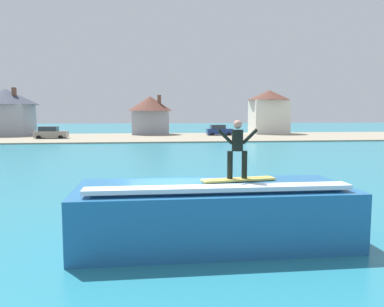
{
  "coord_description": "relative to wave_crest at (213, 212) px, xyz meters",
  "views": [
    {
      "loc": [
        -0.7,
        -11.84,
        3.8
      ],
      "look_at": [
        1.23,
        4.56,
        2.08
      ],
      "focal_mm": 36.61,
      "sensor_mm": 36.0,
      "label": 1
    }
  ],
  "objects": [
    {
      "name": "house_small_cottage",
      "position": [
        -1.19,
        55.25,
        2.97
      ],
      "size": [
        7.51,
        7.51,
        6.73
      ],
      "color": "#9EA3AD",
      "rests_on": "ground_plane"
    },
    {
      "name": "car_far_shore",
      "position": [
        9.83,
        51.13,
        0.07
      ],
      "size": [
        4.17,
        2.22,
        1.86
      ],
      "color": "navy",
      "rests_on": "ground_plane"
    },
    {
      "name": "surfer",
      "position": [
        0.64,
        -0.28,
        1.98
      ],
      "size": [
        1.18,
        0.32,
        1.67
      ],
      "color": "black",
      "rests_on": "surfboard"
    },
    {
      "name": "shoreline_bank",
      "position": [
        -1.23,
        48.34,
        -0.79
      ],
      "size": [
        120.0,
        20.87,
        0.18
      ],
      "color": "gray",
      "rests_on": "ground_plane"
    },
    {
      "name": "house_gabled_white",
      "position": [
        19.35,
        55.2,
        3.41
      ],
      "size": [
        7.52,
        7.52,
        7.68
      ],
      "color": "silver",
      "rests_on": "ground_plane"
    },
    {
      "name": "wave_crest",
      "position": [
        0.0,
        0.0,
        0.0
      ],
      "size": [
        7.93,
        3.32,
        1.87
      ],
      "color": "#226199",
      "rests_on": "ground_plane"
    },
    {
      "name": "house_with_chimney",
      "position": [
        -24.38,
        55.5,
        3.49
      ],
      "size": [
        10.44,
        10.44,
        7.77
      ],
      "color": "#9EA3AD",
      "rests_on": "ground_plane"
    },
    {
      "name": "car_near_shore",
      "position": [
        -15.4,
        46.35,
        0.07
      ],
      "size": [
        4.53,
        2.27,
        1.86
      ],
      "color": "gray",
      "rests_on": "ground_plane"
    },
    {
      "name": "ground_plane",
      "position": [
        -1.23,
        0.72,
        -0.88
      ],
      "size": [
        260.0,
        260.0,
        0.0
      ],
      "primitive_type": "plane",
      "color": "teal"
    },
    {
      "name": "surfboard",
      "position": [
        0.69,
        -0.27,
        1.02
      ],
      "size": [
        2.19,
        0.77,
        0.06
      ],
      "color": "#EAD159",
      "rests_on": "wave_crest"
    }
  ]
}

